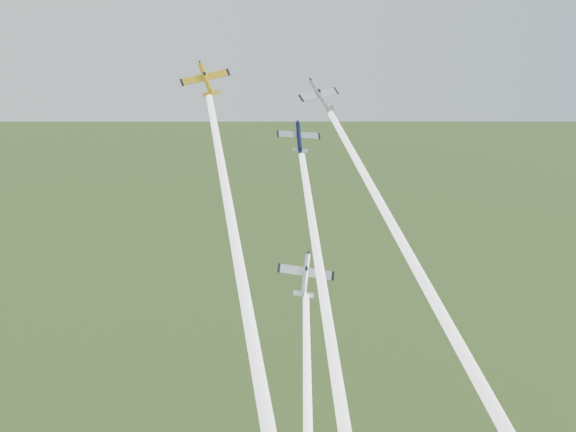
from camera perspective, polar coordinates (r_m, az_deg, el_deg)
The scene contains 7 objects.
plane_yellow at distance 112.69m, azimuth -6.49°, elevation 10.68°, with size 7.72×7.66×1.21m, color gold, non-canonical shape.
smoke_trail_yellow at distance 94.67m, azimuth -3.18°, elevation -7.80°, with size 2.27×2.27×70.00m, color white, non-canonical shape.
plane_navy at distance 112.00m, azimuth 0.87°, elevation 6.26°, with size 6.90×6.84×1.08m, color #0C1236, non-canonical shape.
smoke_trail_navy at distance 97.27m, azimuth 3.79°, elevation -12.24°, with size 2.27×2.27×67.63m, color white, non-canonical shape.
plane_silver_right at distance 116.86m, azimuth 2.65°, elevation 9.42°, with size 7.99×7.93×1.25m, color #B6BDC5, non-canonical shape.
smoke_trail_silver_right at distance 107.00m, azimuth 11.19°, elevation -6.02°, with size 2.27×2.27×64.91m, color white, non-canonical shape.
plane_silver_low at distance 108.18m, azimuth 1.40°, elevation -4.70°, with size 8.61×8.55×1.35m, color silver, non-canonical shape.
Camera 1 is at (-35.33, -102.21, 117.93)m, focal length 45.00 mm.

